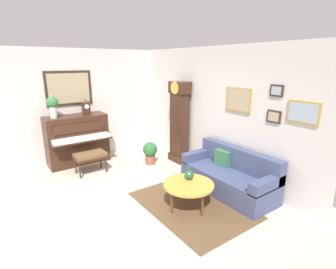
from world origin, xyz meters
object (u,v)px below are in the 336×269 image
object	(u,v)px
couch	(229,176)
mantel_clock	(86,107)
piano_bench	(90,156)
green_jug	(189,175)
grandfather_clock	(179,124)
flower_vase	(52,105)
potted_plant	(150,151)
piano	(77,139)
coffee_table	(189,185)

from	to	relation	value
couch	mantel_clock	world-z (taller)	mantel_clock
piano_bench	green_jug	size ratio (longest dim) A/B	2.92
green_jug	grandfather_clock	bearing A→B (deg)	147.30
flower_vase	potted_plant	distance (m)	2.52
piano_bench	grandfather_clock	xyz separation A→B (m)	(0.57, 2.12, 0.56)
couch	mantel_clock	distance (m)	3.78
couch	green_jug	size ratio (longest dim) A/B	7.92
piano_bench	green_jug	distance (m)	2.50
flower_vase	mantel_clock	bearing A→B (deg)	89.96
piano	potted_plant	xyz separation A→B (m)	(1.10, 1.44, -0.29)
green_jug	coffee_table	bearing A→B (deg)	-41.61
coffee_table	green_jug	xyz separation A→B (m)	(-0.14, 0.12, 0.12)
couch	flower_vase	distance (m)	4.22
piano	coffee_table	xyz separation A→B (m)	(3.20, 0.93, -0.21)
coffee_table	flower_vase	size ratio (longest dim) A/B	1.52
couch	mantel_clock	size ratio (longest dim) A/B	5.00
potted_plant	couch	bearing A→B (deg)	13.99
mantel_clock	flower_vase	distance (m)	0.78
piano_bench	couch	bearing A→B (deg)	38.51
piano_bench	coffee_table	distance (m)	2.58
green_jug	potted_plant	size ratio (longest dim) A/B	0.43
piano_bench	couch	size ratio (longest dim) A/B	0.37
piano_bench	couch	world-z (taller)	couch
piano	potted_plant	world-z (taller)	piano
potted_plant	mantel_clock	bearing A→B (deg)	-133.60
couch	flower_vase	world-z (taller)	flower_vase
piano	mantel_clock	xyz separation A→B (m)	(0.00, 0.28, 0.77)
green_jug	potted_plant	distance (m)	2.02
piano	mantel_clock	world-z (taller)	mantel_clock
grandfather_clock	piano	bearing A→B (deg)	-122.28
mantel_clock	green_jug	bearing A→B (deg)	14.08
grandfather_clock	couch	xyz separation A→B (m)	(1.86, -0.19, -0.65)
coffee_table	mantel_clock	size ratio (longest dim) A/B	2.32
couch	potted_plant	distance (m)	2.18
mantel_clock	grandfather_clock	bearing A→B (deg)	54.05
couch	mantel_clock	bearing A→B (deg)	-152.38
mantel_clock	green_jug	xyz separation A→B (m)	(3.07, 0.77, -0.86)
piano_bench	green_jug	bearing A→B (deg)	24.08
mantel_clock	piano_bench	bearing A→B (deg)	-17.69
piano	flower_vase	size ratio (longest dim) A/B	2.48
piano	green_jug	world-z (taller)	piano
coffee_table	couch	bearing A→B (deg)	89.43
piano	coffee_table	bearing A→B (deg)	16.18
piano_bench	green_jug	world-z (taller)	green_jug
coffee_table	green_jug	bearing A→B (deg)	138.39
piano	couch	xyz separation A→B (m)	(3.21, 1.96, -0.30)
grandfather_clock	flower_vase	size ratio (longest dim) A/B	3.50
couch	flower_vase	bearing A→B (deg)	-142.75
grandfather_clock	mantel_clock	xyz separation A→B (m)	(-1.35, -1.87, 0.43)
flower_vase	green_jug	size ratio (longest dim) A/B	2.42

